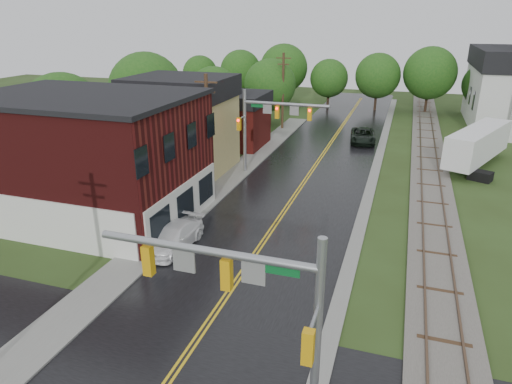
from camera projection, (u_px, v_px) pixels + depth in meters
The scene contains 18 objects.
main_road at pixel (314, 168), 41.57m from camera, with size 10.00×90.00×0.02m, color black.
curb_right at pixel (379, 158), 44.42m from camera, with size 0.80×70.00×0.12m, color gray.
sidewalk_left at pixel (231, 178), 38.95m from camera, with size 2.40×50.00×0.12m, color gray.
brick_building at pixel (87, 157), 30.43m from camera, with size 14.30×10.30×8.30m.
yellow_house at pixel (183, 135), 40.09m from camera, with size 8.00×7.00×6.40m, color tan.
darkred_building at pixel (231, 125), 48.13m from camera, with size 7.00×6.00×4.40m, color #3F0F0C.
railroad at pixel (429, 161), 43.04m from camera, with size 3.20×80.00×0.30m.
traffic_signal_near at pixel (250, 293), 13.95m from camera, with size 7.34×0.30×7.20m.
traffic_signal_far at pixel (269, 118), 38.13m from camera, with size 7.34×0.43×7.20m.
utility_pole_b at pixel (208, 131), 34.77m from camera, with size 1.80×0.28×9.00m.
utility_pole_c at pixel (283, 90), 54.27m from camera, with size 1.80×0.28×9.00m.
tree_left_a at pixel (65, 115), 38.35m from camera, with size 6.80×6.80×8.67m.
tree_left_b at pixel (147, 92), 46.41m from camera, with size 7.60×7.60×9.69m.
tree_left_c at pixel (215, 94), 52.76m from camera, with size 6.00×6.00×7.65m.
tree_left_e at pixel (271, 86), 56.51m from camera, with size 6.40×6.40×8.16m.
suv_dark at pixel (363, 136), 49.64m from camera, with size 2.54×5.50×1.53m, color black.
pickup_white at pixel (174, 237), 26.96m from camera, with size 1.95×4.81×1.40m, color white.
semi_trailer at pixel (478, 144), 41.22m from camera, with size 6.56×11.05×3.55m.
Camera 1 is at (7.37, -9.25, 12.88)m, focal length 32.00 mm.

